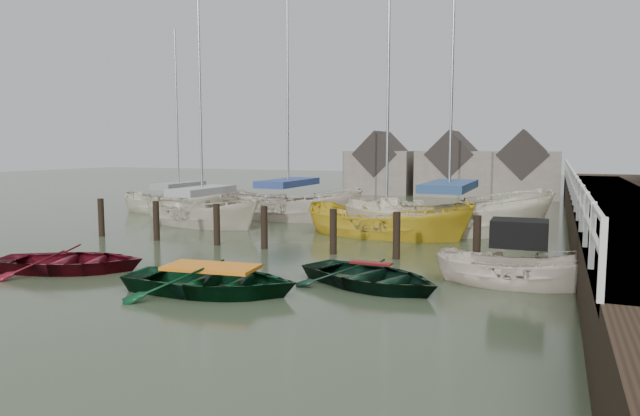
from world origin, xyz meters
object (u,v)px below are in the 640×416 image
at_px(motorboat, 517,281).
at_px(sailboat_e, 179,211).
at_px(rowboat_dkgreen, 370,286).
at_px(sailboat_b, 288,218).
at_px(sailboat_d, 448,232).
at_px(rowboat_red, 71,271).
at_px(rowboat_green, 212,293).
at_px(sailboat_a, 203,224).
at_px(sailboat_c, 386,235).

bearing_deg(motorboat, sailboat_e, 59.11).
height_order(rowboat_dkgreen, motorboat, motorboat).
relative_size(rowboat_dkgreen, sailboat_b, 0.33).
bearing_deg(rowboat_dkgreen, sailboat_d, 20.41).
height_order(rowboat_red, rowboat_green, rowboat_green).
relative_size(sailboat_a, sailboat_e, 1.03).
distance_m(rowboat_dkgreen, sailboat_b, 13.04).
bearing_deg(rowboat_green, motorboat, -68.46).
distance_m(rowboat_green, sailboat_c, 9.66).
xyz_separation_m(rowboat_green, sailboat_b, (-4.19, 12.71, 0.06)).
bearing_deg(sailboat_c, sailboat_d, -45.87).
bearing_deg(sailboat_e, rowboat_green, -157.76).
bearing_deg(sailboat_c, rowboat_red, 153.46).
relative_size(rowboat_red, motorboat, 1.00).
bearing_deg(rowboat_green, sailboat_d, -23.50).
relative_size(rowboat_dkgreen, sailboat_d, 0.31).
bearing_deg(rowboat_red, sailboat_d, -58.62).
height_order(motorboat, sailboat_e, sailboat_e).
height_order(rowboat_green, sailboat_b, sailboat_b).
relative_size(sailboat_c, sailboat_e, 1.13).
xyz_separation_m(rowboat_red, sailboat_a, (-1.87, 8.91, 0.06)).
distance_m(sailboat_c, sailboat_e, 12.44).
bearing_deg(rowboat_dkgreen, sailboat_e, 72.65).
height_order(rowboat_dkgreen, sailboat_b, sailboat_b).
height_order(rowboat_red, rowboat_dkgreen, rowboat_red).
distance_m(motorboat, sailboat_b, 14.08).
relative_size(rowboat_green, sailboat_b, 0.36).
bearing_deg(rowboat_red, rowboat_dkgreen, -100.75).
bearing_deg(rowboat_dkgreen, sailboat_b, 56.16).
bearing_deg(rowboat_green, sailboat_a, 28.63).
height_order(rowboat_green, motorboat, motorboat).
relative_size(motorboat, sailboat_d, 0.33).
distance_m(sailboat_a, sailboat_d, 10.14).
relative_size(rowboat_dkgreen, sailboat_c, 0.32).
bearing_deg(sailboat_a, sailboat_e, 60.39).
distance_m(sailboat_b, sailboat_d, 7.76).
height_order(sailboat_a, sailboat_c, sailboat_c).
bearing_deg(motorboat, sailboat_a, 64.11).
xyz_separation_m(motorboat, sailboat_d, (-2.96, 7.68, -0.06)).
bearing_deg(sailboat_e, motorboat, -136.51).
relative_size(rowboat_dkgreen, sailboat_a, 0.35).
distance_m(rowboat_dkgreen, sailboat_a, 12.31).
bearing_deg(sailboat_e, rowboat_dkgreen, -145.79).
xyz_separation_m(motorboat, sailboat_a, (-12.97, 6.04, -0.05)).
bearing_deg(sailboat_e, rowboat_red, -171.86).
bearing_deg(motorboat, sailboat_d, 20.18).
xyz_separation_m(rowboat_red, sailboat_d, (8.14, 10.56, 0.06)).
bearing_deg(sailboat_a, rowboat_green, -131.20).
xyz_separation_m(rowboat_dkgreen, sailboat_b, (-7.34, 10.78, 0.06)).
height_order(rowboat_red, sailboat_b, sailboat_b).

